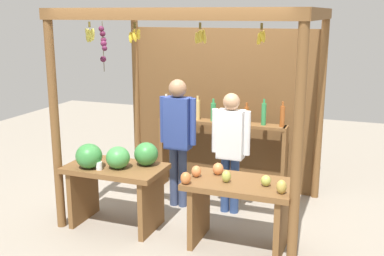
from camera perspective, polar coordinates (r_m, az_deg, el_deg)
ground_plane at (r=6.09m, az=0.67°, el=-9.85°), size 12.00×12.00×0.00m
market_stall at (r=6.08m, az=2.10°, el=4.41°), size 2.79×2.08×2.48m
fruit_counter_left at (r=5.50m, az=-9.17°, el=-5.32°), size 1.12×0.65×1.01m
fruit_counter_right at (r=5.03m, az=5.59°, el=-8.55°), size 1.14×0.66×0.87m
bottle_shelf_unit at (r=6.47m, az=3.48°, el=-0.93°), size 1.79×0.22×1.35m
vendor_man at (r=5.92m, az=-1.71°, el=-0.41°), size 0.48×0.22×1.65m
vendor_woman at (r=5.77m, az=4.68°, el=-1.81°), size 0.48×0.20×1.51m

